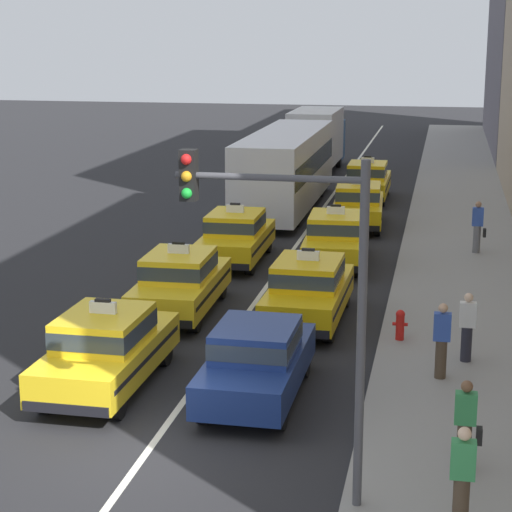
{
  "coord_description": "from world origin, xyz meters",
  "views": [
    {
      "loc": [
        4.95,
        -14.71,
        7.28
      ],
      "look_at": [
        0.01,
        9.77,
        1.3
      ],
      "focal_mm": 66.33,
      "sensor_mm": 36.0,
      "label": 1
    }
  ],
  "objects_px": {
    "taxi_right_fourth": "(358,204)",
    "pedestrian_far_corner": "(467,327)",
    "taxi_right_third": "(335,238)",
    "pedestrian_trailing": "(478,227)",
    "sedan_right_nearest": "(257,359)",
    "pedestrian_mid_block": "(442,340)",
    "taxi_left_second": "(180,281)",
    "taxi_right_fifth": "(367,180)",
    "taxi_right_second": "(308,289)",
    "taxi_left_third": "(236,236)",
    "traffic_light_pole": "(297,271)",
    "bus_left_fourth": "(286,166)",
    "pedestrian_by_storefront": "(462,479)",
    "fire_hydrant": "(400,323)",
    "pedestrian_near_crosswalk": "(466,425)",
    "taxi_left_nearest": "(106,348)",
    "box_truck_left_fifth": "(318,137)"
  },
  "relations": [
    {
      "from": "taxi_right_fourth",
      "to": "pedestrian_far_corner",
      "type": "relative_size",
      "value": 2.98
    },
    {
      "from": "taxi_right_third",
      "to": "pedestrian_trailing",
      "type": "bearing_deg",
      "value": 23.84
    },
    {
      "from": "sedan_right_nearest",
      "to": "pedestrian_mid_block",
      "type": "relative_size",
      "value": 2.64
    },
    {
      "from": "pedestrian_far_corner",
      "to": "taxi_left_second",
      "type": "bearing_deg",
      "value": 159.75
    },
    {
      "from": "taxi_right_fifth",
      "to": "pedestrian_trailing",
      "type": "bearing_deg",
      "value": -66.05
    },
    {
      "from": "taxi_right_second",
      "to": "pedestrian_far_corner",
      "type": "height_order",
      "value": "taxi_right_second"
    },
    {
      "from": "pedestrian_trailing",
      "to": "pedestrian_far_corner",
      "type": "distance_m",
      "value": 10.8
    },
    {
      "from": "taxi_right_second",
      "to": "taxi_right_third",
      "type": "distance_m",
      "value": 6.22
    },
    {
      "from": "taxi_left_second",
      "to": "taxi_right_third",
      "type": "bearing_deg",
      "value": 61.29
    },
    {
      "from": "taxi_left_third",
      "to": "taxi_right_fifth",
      "type": "distance_m",
      "value": 12.73
    },
    {
      "from": "traffic_light_pole",
      "to": "pedestrian_mid_block",
      "type": "bearing_deg",
      "value": 69.64
    },
    {
      "from": "taxi_left_third",
      "to": "taxi_right_second",
      "type": "bearing_deg",
      "value": -61.44
    },
    {
      "from": "bus_left_fourth",
      "to": "pedestrian_mid_block",
      "type": "relative_size",
      "value": 6.88
    },
    {
      "from": "taxi_right_third",
      "to": "pedestrian_by_storefront",
      "type": "bearing_deg",
      "value": -77.01
    },
    {
      "from": "taxi_right_third",
      "to": "fire_hydrant",
      "type": "bearing_deg",
      "value": -72.27
    },
    {
      "from": "pedestrian_near_crosswalk",
      "to": "taxi_right_fifth",
      "type": "bearing_deg",
      "value": 98.36
    },
    {
      "from": "taxi_left_nearest",
      "to": "box_truck_left_fifth",
      "type": "distance_m",
      "value": 31.91
    },
    {
      "from": "taxi_right_fourth",
      "to": "taxi_left_second",
      "type": "bearing_deg",
      "value": -106.13
    },
    {
      "from": "taxi_right_fourth",
      "to": "pedestrian_mid_block",
      "type": "relative_size",
      "value": 2.85
    },
    {
      "from": "taxi_right_third",
      "to": "pedestrian_by_storefront",
      "type": "relative_size",
      "value": 2.87
    },
    {
      "from": "pedestrian_near_crosswalk",
      "to": "fire_hydrant",
      "type": "distance_m",
      "value": 6.74
    },
    {
      "from": "sedan_right_nearest",
      "to": "taxi_right_third",
      "type": "xyz_separation_m",
      "value": [
        0.23,
        11.55,
        0.03
      ]
    },
    {
      "from": "box_truck_left_fifth",
      "to": "pedestrian_trailing",
      "type": "distance_m",
      "value": 19.97
    },
    {
      "from": "pedestrian_by_storefront",
      "to": "pedestrian_trailing",
      "type": "bearing_deg",
      "value": 87.85
    },
    {
      "from": "taxi_left_nearest",
      "to": "taxi_right_second",
      "type": "xyz_separation_m",
      "value": [
        3.44,
        5.35,
        0.0
      ]
    },
    {
      "from": "taxi_left_second",
      "to": "taxi_right_fifth",
      "type": "bearing_deg",
      "value": 79.52
    },
    {
      "from": "pedestrian_trailing",
      "to": "pedestrian_far_corner",
      "type": "xyz_separation_m",
      "value": [
        -0.5,
        -10.79,
        -0.07
      ]
    },
    {
      "from": "taxi_right_fourth",
      "to": "taxi_right_fifth",
      "type": "height_order",
      "value": "same"
    },
    {
      "from": "taxi_right_fourth",
      "to": "traffic_light_pole",
      "type": "distance_m",
      "value": 22.07
    },
    {
      "from": "bus_left_fourth",
      "to": "pedestrian_trailing",
      "type": "bearing_deg",
      "value": -43.12
    },
    {
      "from": "pedestrian_by_storefront",
      "to": "fire_hydrant",
      "type": "bearing_deg",
      "value": 98.67
    },
    {
      "from": "box_truck_left_fifth",
      "to": "pedestrian_trailing",
      "type": "xyz_separation_m",
      "value": [
        7.8,
        -18.37,
        -0.77
      ]
    },
    {
      "from": "pedestrian_near_crosswalk",
      "to": "pedestrian_by_storefront",
      "type": "height_order",
      "value": "pedestrian_by_storefront"
    },
    {
      "from": "taxi_left_third",
      "to": "pedestrian_far_corner",
      "type": "xyz_separation_m",
      "value": [
        7.1,
        -8.48,
        0.06
      ]
    },
    {
      "from": "bus_left_fourth",
      "to": "pedestrian_far_corner",
      "type": "bearing_deg",
      "value": -68.38
    },
    {
      "from": "bus_left_fourth",
      "to": "taxi_right_fifth",
      "type": "xyz_separation_m",
      "value": [
        3.14,
        2.92,
        -0.94
      ]
    },
    {
      "from": "taxi_right_fourth",
      "to": "pedestrian_near_crosswalk",
      "type": "height_order",
      "value": "taxi_right_fourth"
    },
    {
      "from": "pedestrian_mid_block",
      "to": "fire_hydrant",
      "type": "height_order",
      "value": "pedestrian_mid_block"
    },
    {
      "from": "taxi_right_fourth",
      "to": "pedestrian_far_corner",
      "type": "xyz_separation_m",
      "value": [
        3.79,
        -14.85,
        0.06
      ]
    },
    {
      "from": "taxi_left_third",
      "to": "taxi_left_nearest",
      "type": "bearing_deg",
      "value": -91.25
    },
    {
      "from": "box_truck_left_fifth",
      "to": "pedestrian_by_storefront",
      "type": "xyz_separation_m",
      "value": [
        7.11,
        -36.62,
        -0.81
      ]
    },
    {
      "from": "taxi_left_second",
      "to": "sedan_right_nearest",
      "type": "xyz_separation_m",
      "value": [
        3.13,
        -5.41,
        -0.03
      ]
    },
    {
      "from": "pedestrian_near_crosswalk",
      "to": "pedestrian_mid_block",
      "type": "height_order",
      "value": "pedestrian_mid_block"
    },
    {
      "from": "taxi_left_third",
      "to": "traffic_light_pole",
      "type": "height_order",
      "value": "traffic_light_pole"
    },
    {
      "from": "pedestrian_near_crosswalk",
      "to": "pedestrian_mid_block",
      "type": "bearing_deg",
      "value": 95.91
    },
    {
      "from": "pedestrian_trailing",
      "to": "taxi_right_fourth",
      "type": "bearing_deg",
      "value": 136.57
    },
    {
      "from": "taxi_left_third",
      "to": "taxi_right_fifth",
      "type": "bearing_deg",
      "value": 75.7
    },
    {
      "from": "taxi_right_third",
      "to": "pedestrian_near_crosswalk",
      "type": "relative_size",
      "value": 3.0
    },
    {
      "from": "taxi_right_fifth",
      "to": "taxi_left_third",
      "type": "bearing_deg",
      "value": -104.3
    },
    {
      "from": "taxi_right_fourth",
      "to": "fire_hydrant",
      "type": "relative_size",
      "value": 6.37
    }
  ]
}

